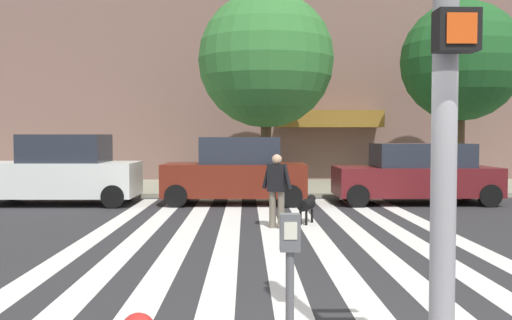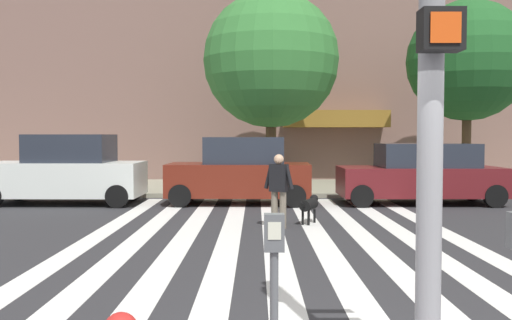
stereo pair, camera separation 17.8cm
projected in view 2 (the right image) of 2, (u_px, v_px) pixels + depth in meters
ground_plane at (307, 236)px, 11.53m from camera, size 160.00×160.00×0.00m
sidewalk_far at (282, 187)px, 21.46m from camera, size 80.00×6.00×0.15m
crosswalk_stripes at (272, 235)px, 11.53m from camera, size 7.65×13.29×0.01m
parking_meter_second_along at (273, 283)px, 3.90m from camera, size 0.14×0.11×1.36m
parked_car_near_curb at (65, 171)px, 16.83m from camera, size 4.59×2.07×2.09m
parked_car_behind_first at (239, 172)px, 16.84m from camera, size 4.28×2.00×2.00m
parked_car_third_in_line at (420, 174)px, 16.86m from camera, size 4.78×2.00×1.81m
street_tree_nearest at (270, 60)px, 19.85m from camera, size 4.79×4.79×6.97m
street_tree_middle at (466, 61)px, 20.05m from camera, size 4.29×4.29×6.71m
pedestrian_dog_walker at (277, 187)px, 12.39m from camera, size 0.68×0.38×1.64m
dog_on_leash at (308, 205)px, 13.09m from camera, size 0.54×0.96×0.65m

